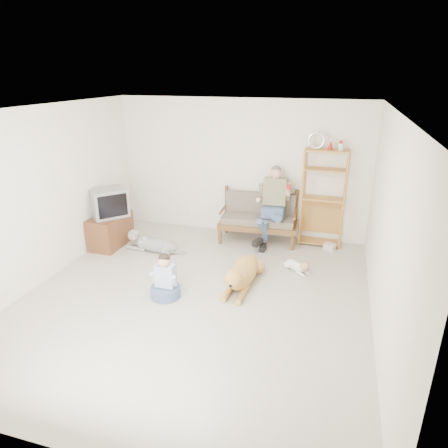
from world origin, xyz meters
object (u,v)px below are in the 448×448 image
(golden_retriever, at_px, (242,274))
(tv_stand, at_px, (110,230))
(etagere, at_px, (323,197))
(loveseat, at_px, (259,217))

(golden_retriever, bearing_deg, tv_stand, 166.39)
(etagere, xyz_separation_m, tv_stand, (-3.87, -1.17, -0.65))
(loveseat, relative_size, etagere, 0.72)
(etagere, distance_m, tv_stand, 4.09)
(loveseat, bearing_deg, tv_stand, -162.10)
(loveseat, xyz_separation_m, tv_stand, (-2.69, -1.06, -0.19))
(etagere, height_order, tv_stand, etagere)
(tv_stand, height_order, golden_retriever, tv_stand)
(tv_stand, xyz_separation_m, golden_retriever, (2.81, -0.80, -0.11))
(etagere, xyz_separation_m, golden_retriever, (-1.06, -1.98, -0.76))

